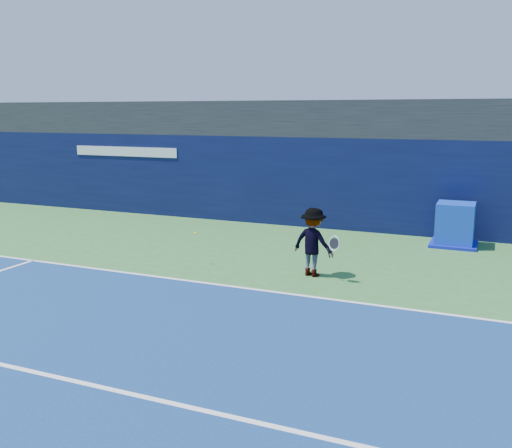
# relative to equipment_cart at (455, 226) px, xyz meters

# --- Properties ---
(ground) EXTENTS (80.00, 80.00, 0.00)m
(ground) POSITION_rel_equipment_cart_xyz_m (-5.00, -9.16, -0.57)
(ground) COLOR #336F32
(ground) RESTS_ON ground
(baseline) EXTENTS (24.00, 0.10, 0.01)m
(baseline) POSITION_rel_equipment_cart_xyz_m (-5.00, -6.16, -0.56)
(baseline) COLOR white
(baseline) RESTS_ON ground
(service_line) EXTENTS (24.00, 0.10, 0.01)m
(service_line) POSITION_rel_equipment_cart_xyz_m (-5.00, -11.16, -0.56)
(service_line) COLOR white
(service_line) RESTS_ON ground
(stadium_band) EXTENTS (36.00, 3.00, 1.20)m
(stadium_band) POSITION_rel_equipment_cart_xyz_m (-5.00, 2.34, 3.03)
(stadium_band) COLOR black
(stadium_band) RESTS_ON back_wall_assembly
(back_wall_assembly) EXTENTS (36.00, 1.03, 3.00)m
(back_wall_assembly) POSITION_rel_equipment_cart_xyz_m (-5.01, 1.34, 0.93)
(back_wall_assembly) COLOR #090F36
(back_wall_assembly) RESTS_ON ground
(equipment_cart) EXTENTS (1.30, 1.30, 1.25)m
(equipment_cart) POSITION_rel_equipment_cart_xyz_m (0.00, 0.00, 0.00)
(equipment_cart) COLOR #0D31B6
(equipment_cart) RESTS_ON ground
(tennis_player) EXTENTS (1.32, 0.84, 1.63)m
(tennis_player) POSITION_rel_equipment_cart_xyz_m (-2.86, -4.59, 0.24)
(tennis_player) COLOR silver
(tennis_player) RESTS_ON ground
(tennis_ball) EXTENTS (0.08, 0.08, 0.08)m
(tennis_ball) POSITION_rel_equipment_cart_xyz_m (-5.92, -4.77, 0.24)
(tennis_ball) COLOR #D3E219
(tennis_ball) RESTS_ON ground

